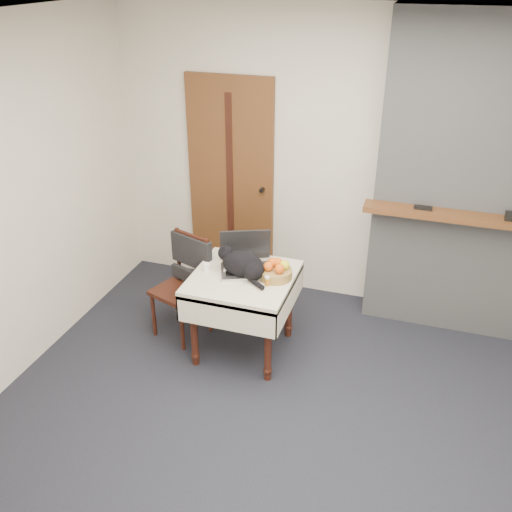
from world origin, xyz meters
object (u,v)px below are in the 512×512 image
Objects in this scene: cat at (244,265)px; fruit_basket at (276,271)px; laptop at (246,260)px; cream_jar at (207,267)px; pill_bottle at (267,281)px; chair at (187,271)px; side_table at (243,288)px; door at (231,184)px.

cat is 1.80× the size of fruit_basket.
laptop is at bearing 165.55° from fruit_basket.
laptop is at bearing 116.44° from cat.
laptop reaches higher than fruit_basket.
cream_jar is 0.82× the size of pill_bottle.
cat is at bearing 4.73° from chair.
cream_jar is 0.55m from fruit_basket.
laptop reaches higher than cream_jar.
side_table is 1.56× the size of laptop.
fruit_basket is at bearing 11.96° from side_table.
pill_bottle is (0.24, -0.20, -0.03)m from laptop.
fruit_basket is 0.82m from chair.
cat is 5.80× the size of pill_bottle.
side_table is 0.88× the size of chair.
cream_jar is at bearing 172.55° from pill_bottle.
cat is at bearing -102.08° from laptop.
pill_bottle is at bearing -20.39° from side_table.
laptop reaches higher than chair.
door is at bearing 100.29° from cream_jar.
pill_bottle reaches higher than cream_jar.
door is at bearing 121.40° from pill_bottle.
pill_bottle is at bearing 3.27° from chair.
fruit_basket is (0.26, -0.07, -0.02)m from laptop.
fruit_basket reaches higher than pill_bottle.
pill_bottle is 0.09× the size of chair.
laptop reaches higher than cat.
pill_bottle is at bearing -7.45° from cream_jar.
pill_bottle reaches higher than side_table.
laptop is at bearing 139.29° from pill_bottle.
side_table is at bearing 2.92° from cream_jar.
side_table is 0.22m from laptop.
door reaches higher than fruit_basket.
fruit_basket is (0.25, 0.05, 0.17)m from side_table.
chair is at bearing -92.81° from door.
side_table is 0.33m from cream_jar.
cat is at bearing 1.86° from cream_jar.
cat reaches higher than side_table.
laptop is 1.10× the size of cat.
cat is 0.24m from pill_bottle.
side_table is at bearing 166.88° from cat.
door is 1.28m from side_table.
laptop is (-0.01, 0.12, 0.19)m from side_table.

